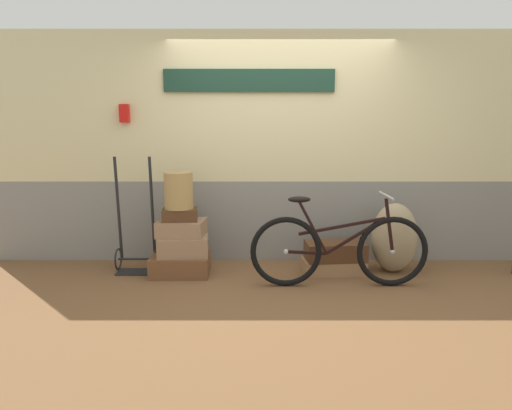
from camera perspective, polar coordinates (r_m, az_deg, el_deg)
name	(u,v)px	position (r m, az deg, el deg)	size (l,w,h in m)	color
ground	(283,284)	(4.76, 3.41, -9.80)	(8.80, 5.20, 0.06)	brown
station_building	(281,149)	(5.34, 3.13, 7.01)	(6.80, 0.74, 2.61)	gray
suitcase_0	(181,264)	(5.02, -9.27, -7.26)	(0.61, 0.48, 0.21)	brown
suitcase_1	(184,245)	(4.97, -8.92, -4.97)	(0.52, 0.41, 0.20)	#937051
suitcase_2	(182,228)	(4.96, -9.13, -2.81)	(0.49, 0.39, 0.17)	#937051
suitcase_3	(181,215)	(4.90, -9.34, -1.18)	(0.36, 0.25, 0.13)	#4C2D19
suitcase_4	(334,266)	(5.07, 9.62, -7.47)	(0.65, 0.36, 0.15)	#9E754C
suitcase_5	(336,251)	(5.01, 9.90, -5.65)	(0.63, 0.33, 0.19)	#4C2D19
wicker_basket	(179,191)	(4.86, -9.51, 1.78)	(0.30, 0.30, 0.38)	#A8844C
luggage_trolley	(137,243)	(5.18, -14.58, -4.60)	(0.45, 0.34, 1.25)	black
burlap_sack	(395,238)	(5.18, 16.88, -3.91)	(0.49, 0.42, 0.75)	#9E8966
bicycle	(339,250)	(4.59, 10.32, -5.48)	(1.75, 0.46, 0.92)	black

